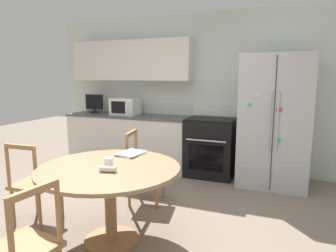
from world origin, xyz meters
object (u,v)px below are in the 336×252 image
(oven_range, at_px, (211,146))
(microwave, at_px, (126,106))
(countertop_tv, at_px, (94,103))
(dining_chair_near, at_px, (23,250))
(candle_glass, at_px, (109,163))
(dining_chair_left, at_px, (35,184))
(dining_chair_far, at_px, (144,169))
(refrigerator, at_px, (275,121))

(oven_range, bearing_deg, microwave, 179.07)
(countertop_tv, height_order, dining_chair_near, countertop_tv)
(countertop_tv, distance_m, dining_chair_near, 3.82)
(dining_chair_near, bearing_deg, candle_glass, 2.82)
(dining_chair_left, distance_m, dining_chair_far, 1.25)
(dining_chair_left, distance_m, candle_glass, 1.01)
(dining_chair_far, bearing_deg, dining_chair_left, -52.17)
(microwave, distance_m, dining_chair_near, 3.49)
(oven_range, relative_size, dining_chair_near, 1.20)
(dining_chair_near, relative_size, dining_chair_far, 1.00)
(microwave, distance_m, dining_chair_far, 1.82)
(countertop_tv, relative_size, dining_chair_left, 0.38)
(dining_chair_far, bearing_deg, microwave, -153.03)
(dining_chair_far, bearing_deg, dining_chair_near, -8.77)
(microwave, distance_m, candle_glass, 2.60)
(oven_range, xyz_separation_m, microwave, (-1.55, 0.03, 0.58))
(refrigerator, distance_m, dining_chair_near, 3.52)
(countertop_tv, distance_m, dining_chair_far, 2.33)
(oven_range, xyz_separation_m, dining_chair_far, (-0.52, -1.35, -0.03))
(candle_glass, bearing_deg, countertop_tv, 127.50)
(candle_glass, bearing_deg, microwave, 116.00)
(countertop_tv, height_order, dining_chair_far, countertop_tv)
(refrigerator, bearing_deg, countertop_tv, 177.26)
(microwave, bearing_deg, countertop_tv, 175.14)
(countertop_tv, height_order, candle_glass, countertop_tv)
(countertop_tv, xyz_separation_m, candle_glass, (1.83, -2.38, -0.30))
(dining_chair_near, distance_m, dining_chair_left, 1.31)
(dining_chair_far, bearing_deg, oven_range, 148.95)
(oven_range, relative_size, dining_chair_left, 1.20)
(oven_range, height_order, candle_glass, oven_range)
(microwave, bearing_deg, dining_chair_left, -85.42)
(countertop_tv, height_order, dining_chair_left, countertop_tv)
(microwave, distance_m, countertop_tv, 0.70)
(dining_chair_near, xyz_separation_m, dining_chair_left, (-0.88, 0.97, 0.00))
(oven_range, height_order, dining_chair_far, oven_range)
(refrigerator, bearing_deg, microwave, 177.86)
(oven_range, distance_m, dining_chair_near, 3.28)
(countertop_tv, bearing_deg, candle_glass, -52.50)
(microwave, height_order, dining_chair_near, microwave)
(oven_range, height_order, dining_chair_left, oven_range)
(countertop_tv, distance_m, dining_chair_left, 2.60)
(microwave, distance_m, dining_chair_left, 2.39)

